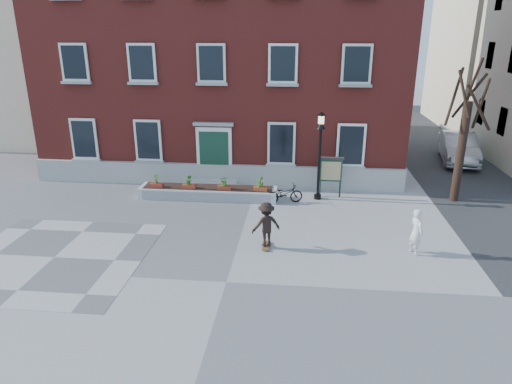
# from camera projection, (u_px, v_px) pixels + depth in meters

# --- Properties ---
(ground) EXTENTS (100.00, 100.00, 0.00)m
(ground) POSITION_uv_depth(u_px,v_px,m) (226.00, 282.00, 13.77)
(ground) COLOR gray
(ground) RESTS_ON ground
(checker_patch) EXTENTS (6.00, 6.00, 0.01)m
(checker_patch) POSITION_uv_depth(u_px,v_px,m) (54.00, 257.00, 15.27)
(checker_patch) COLOR #59585B
(checker_patch) RESTS_ON ground
(distant_building) EXTENTS (10.00, 12.00, 13.00)m
(distant_building) POSITION_uv_depth(u_px,v_px,m) (17.00, 41.00, 32.05)
(distant_building) COLOR beige
(distant_building) RESTS_ON ground
(bicycle) EXTENTS (1.72, 0.99, 0.85)m
(bicycle) POSITION_uv_depth(u_px,v_px,m) (284.00, 194.00, 19.97)
(bicycle) COLOR black
(bicycle) RESTS_ON ground
(parked_car) EXTENTS (2.50, 5.20, 1.64)m
(parked_car) POSITION_uv_depth(u_px,v_px,m) (458.00, 148.00, 26.18)
(parked_car) COLOR silver
(parked_car) RESTS_ON ground
(bystander) EXTENTS (0.58, 0.69, 1.61)m
(bystander) POSITION_uv_depth(u_px,v_px,m) (416.00, 232.00, 15.30)
(bystander) COLOR silver
(bystander) RESTS_ON ground
(brick_building) EXTENTS (18.40, 10.85, 12.60)m
(brick_building) POSITION_uv_depth(u_px,v_px,m) (229.00, 47.00, 24.96)
(brick_building) COLOR maroon
(brick_building) RESTS_ON ground
(planter_assembly) EXTENTS (6.20, 1.12, 1.15)m
(planter_assembly) POSITION_uv_depth(u_px,v_px,m) (208.00, 192.00, 20.58)
(planter_assembly) COLOR silver
(planter_assembly) RESTS_ON ground
(bare_tree) EXTENTS (1.83, 1.83, 6.16)m
(bare_tree) POSITION_uv_depth(u_px,v_px,m) (463.00, 139.00, 19.50)
(bare_tree) COLOR #311F16
(bare_tree) RESTS_ON ground
(lamp_post) EXTENTS (0.40, 0.40, 3.93)m
(lamp_post) POSITION_uv_depth(u_px,v_px,m) (320.00, 144.00, 19.76)
(lamp_post) COLOR black
(lamp_post) RESTS_ON ground
(notice_board) EXTENTS (1.10, 0.16, 1.87)m
(notice_board) POSITION_uv_depth(u_px,v_px,m) (331.00, 170.00, 20.43)
(notice_board) COLOR #1B3626
(notice_board) RESTS_ON ground
(skateboarder) EXTENTS (1.18, 0.98, 1.67)m
(skateboarder) POSITION_uv_depth(u_px,v_px,m) (266.00, 224.00, 15.71)
(skateboarder) COLOR brown
(skateboarder) RESTS_ON ground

